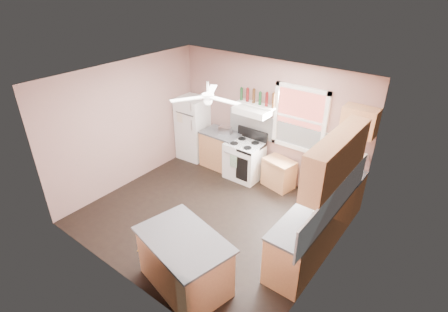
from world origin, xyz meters
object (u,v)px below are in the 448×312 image
Objects in this scene: toaster at (225,130)px; island at (185,263)px; cart at (279,173)px; stove at (244,160)px; refrigerator at (193,128)px.

island is (1.68, -3.18, -0.56)m from toaster.
toaster is at bearing -165.30° from cart.
cart is at bearing 107.02° from island.
island is at bearing -71.52° from stove.
refrigerator reaches higher than stove.
stove is 3.30m from island.
refrigerator is 2.46m from cart.
stove reaches higher than cart.
stove is 0.65× the size of island.
stove is at bearing -23.44° from toaster.
toaster is 0.21× the size of island.
refrigerator is 1.63m from stove.
refrigerator is at bearing 177.58° from stove.
toaster is at bearing -3.80° from refrigerator.
cart is at bearing -2.91° from refrigerator.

